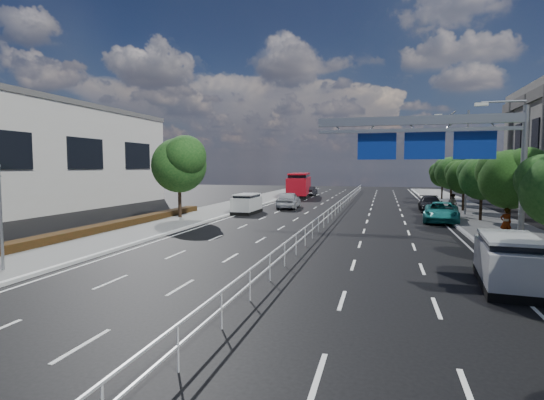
% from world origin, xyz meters
% --- Properties ---
extents(ground, '(160.00, 160.00, 0.00)m').
position_xyz_m(ground, '(0.00, 0.00, 0.00)').
color(ground, black).
rests_on(ground, ground).
extents(kerb_near, '(0.25, 140.00, 0.15)m').
position_xyz_m(kerb_near, '(-9.00, 0.00, 0.07)').
color(kerb_near, silver).
rests_on(kerb_near, ground).
extents(median_fence, '(0.05, 85.00, 1.02)m').
position_xyz_m(median_fence, '(0.00, 22.50, 0.53)').
color(median_fence, silver).
rests_on(median_fence, ground).
extents(hedge_near, '(1.00, 36.00, 0.44)m').
position_xyz_m(hedge_near, '(-13.30, 5.00, 0.36)').
color(hedge_near, black).
rests_on(hedge_near, sidewalk_near).
extents(overhead_gantry, '(10.24, 0.38, 7.45)m').
position_xyz_m(overhead_gantry, '(6.74, 10.05, 5.61)').
color(overhead_gantry, gray).
rests_on(overhead_gantry, ground).
extents(streetlight_far, '(2.78, 2.40, 9.00)m').
position_xyz_m(streetlight_far, '(10.50, 26.00, 5.21)').
color(streetlight_far, gray).
rests_on(streetlight_far, ground).
extents(near_building, '(12.00, 38.00, 10.00)m').
position_xyz_m(near_building, '(-30.00, 18.00, 5.00)').
color(near_building, beige).
rests_on(near_building, ground).
extents(near_tree_back, '(4.84, 4.51, 6.69)m').
position_xyz_m(near_tree_back, '(-11.94, 17.97, 4.61)').
color(near_tree_back, black).
rests_on(near_tree_back, ground).
extents(far_tree_d, '(3.85, 3.59, 5.34)m').
position_xyz_m(far_tree_d, '(11.25, 14.48, 3.69)').
color(far_tree_d, black).
rests_on(far_tree_d, ground).
extents(far_tree_e, '(3.63, 3.38, 5.13)m').
position_xyz_m(far_tree_e, '(11.25, 21.98, 3.56)').
color(far_tree_e, black).
rests_on(far_tree_e, ground).
extents(far_tree_f, '(3.52, 3.28, 5.02)m').
position_xyz_m(far_tree_f, '(11.24, 29.48, 3.49)').
color(far_tree_f, black).
rests_on(far_tree_f, ground).
extents(far_tree_g, '(3.96, 3.69, 5.45)m').
position_xyz_m(far_tree_g, '(11.25, 36.98, 3.75)').
color(far_tree_g, black).
rests_on(far_tree_g, ground).
extents(far_tree_h, '(3.41, 3.18, 4.91)m').
position_xyz_m(far_tree_h, '(11.24, 44.48, 3.42)').
color(far_tree_h, black).
rests_on(far_tree_h, ground).
extents(white_minivan, '(1.81, 4.12, 1.78)m').
position_xyz_m(white_minivan, '(-7.98, 23.20, 0.88)').
color(white_minivan, black).
rests_on(white_minivan, ground).
extents(red_bus, '(3.90, 11.42, 3.34)m').
position_xyz_m(red_bus, '(-7.50, 45.35, 1.74)').
color(red_bus, black).
rests_on(red_bus, ground).
extents(near_car_silver, '(2.27, 5.12, 1.71)m').
position_xyz_m(near_car_silver, '(-5.33, 28.76, 0.86)').
color(near_car_silver, '#A4A6AC').
rests_on(near_car_silver, ground).
extents(near_car_dark, '(1.55, 4.16, 1.36)m').
position_xyz_m(near_car_dark, '(-6.44, 48.32, 0.68)').
color(near_car_dark, black).
rests_on(near_car_dark, ground).
extents(silver_minivan, '(2.22, 4.50, 1.81)m').
position_xyz_m(silver_minivan, '(8.30, 3.04, 0.89)').
color(silver_minivan, black).
rests_on(silver_minivan, ground).
extents(parked_car_teal, '(3.17, 5.73, 1.52)m').
position_xyz_m(parked_car_teal, '(8.30, 21.19, 0.76)').
color(parked_car_teal, '#1A7573').
rests_on(parked_car_teal, ground).
extents(parked_car_dark, '(2.10, 5.00, 1.44)m').
position_xyz_m(parked_car_dark, '(8.30, 29.16, 0.72)').
color(parked_car_dark, black).
rests_on(parked_car_dark, ground).
extents(pedestrian_a, '(0.68, 0.50, 1.73)m').
position_xyz_m(pedestrian_a, '(10.84, 13.60, 1.01)').
color(pedestrian_a, gray).
rests_on(pedestrian_a, sidewalk_far).
extents(pedestrian_b, '(1.13, 1.11, 1.84)m').
position_xyz_m(pedestrian_b, '(9.60, 24.90, 1.06)').
color(pedestrian_b, gray).
rests_on(pedestrian_b, sidewalk_far).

